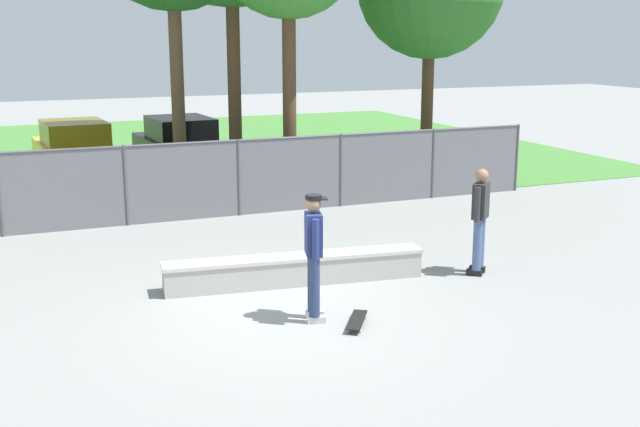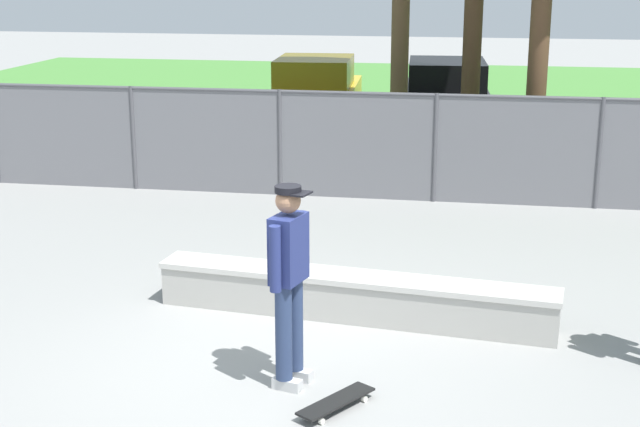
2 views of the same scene
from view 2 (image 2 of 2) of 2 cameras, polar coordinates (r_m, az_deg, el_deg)
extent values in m
plane|color=gray|center=(8.71, -3.51, -9.53)|extent=(80.00, 80.00, 0.00)
cube|color=#478438|center=(24.80, 5.46, 6.85)|extent=(29.41, 20.00, 0.02)
cube|color=#A8A59E|center=(9.75, 2.10, -5.37)|extent=(4.29, 0.94, 0.42)
cube|color=beige|center=(9.67, 2.11, -4.03)|extent=(4.33, 0.99, 0.06)
cube|color=beige|center=(8.43, -1.37, -10.02)|extent=(0.28, 0.17, 0.10)
cube|color=beige|center=(8.25, -2.06, -10.61)|extent=(0.28, 0.17, 0.10)
cylinder|color=navy|center=(8.25, -1.58, -6.90)|extent=(0.15, 0.15, 0.88)
cylinder|color=navy|center=(8.06, -2.29, -7.44)|extent=(0.15, 0.15, 0.88)
cube|color=navy|center=(7.90, -1.98, -2.21)|extent=(0.31, 0.42, 0.60)
cylinder|color=navy|center=(8.12, -1.18, -1.86)|extent=(0.10, 0.10, 0.58)
cylinder|color=navy|center=(7.70, -2.82, -2.86)|extent=(0.10, 0.10, 0.58)
sphere|color=#9E7051|center=(7.78, -2.01, 0.81)|extent=(0.22, 0.22, 0.22)
cylinder|color=black|center=(7.76, -2.02, 1.53)|extent=(0.23, 0.23, 0.06)
cube|color=black|center=(7.71, -1.15, 1.25)|extent=(0.17, 0.22, 0.02)
cube|color=black|center=(7.90, 1.01, -11.64)|extent=(0.61, 0.78, 0.02)
cube|color=#B2B2B7|center=(7.73, -0.37, -12.43)|extent=(0.15, 0.13, 0.02)
cube|color=#B2B2B7|center=(8.09, 2.33, -11.11)|extent=(0.15, 0.13, 0.02)
cylinder|color=silver|center=(7.79, -0.83, -12.46)|extent=(0.05, 0.06, 0.05)
cylinder|color=silver|center=(7.69, 0.10, -12.86)|extent=(0.05, 0.06, 0.05)
cylinder|color=silver|center=(8.15, 1.86, -11.14)|extent=(0.05, 0.06, 0.05)
cylinder|color=silver|center=(8.05, 2.79, -11.51)|extent=(0.05, 0.06, 0.05)
cylinder|color=#4C4C51|center=(15.48, -11.58, 4.64)|extent=(0.07, 0.07, 1.72)
cylinder|color=#4C4C51|center=(14.76, -2.51, 4.43)|extent=(0.07, 0.07, 1.72)
cylinder|color=#4C4C51|center=(14.44, 7.20, 4.07)|extent=(0.07, 0.07, 1.72)
cylinder|color=#4C4C51|center=(14.55, 17.05, 3.60)|extent=(0.07, 0.07, 1.72)
cylinder|color=#4C4C51|center=(14.41, 2.33, 7.51)|extent=(17.41, 0.05, 0.05)
cube|color=slate|center=(14.55, 2.29, 4.27)|extent=(17.41, 0.01, 1.72)
cylinder|color=brown|center=(16.61, 5.04, 11.31)|extent=(0.32, 0.32, 5.00)
cylinder|color=#47301E|center=(16.06, 9.53, 11.20)|extent=(0.32, 0.32, 5.10)
cylinder|color=#513823|center=(15.14, 13.52, 10.05)|extent=(0.32, 0.32, 4.74)
cube|color=gold|center=(20.57, -0.29, 7.02)|extent=(2.06, 4.30, 0.70)
cube|color=#776413|center=(20.33, -0.34, 8.83)|extent=(1.73, 2.20, 0.64)
cylinder|color=black|center=(22.01, -2.24, 6.64)|extent=(0.26, 0.65, 0.64)
cylinder|color=black|center=(21.82, 2.47, 6.56)|extent=(0.26, 0.65, 0.64)
cylinder|color=black|center=(19.48, -3.37, 5.47)|extent=(0.26, 0.65, 0.64)
cylinder|color=black|center=(19.26, 1.94, 5.38)|extent=(0.26, 0.65, 0.64)
cube|color=black|center=(20.15, 7.85, 6.70)|extent=(2.06, 4.30, 0.70)
cube|color=black|center=(19.92, 7.93, 8.54)|extent=(1.73, 2.20, 0.64)
cylinder|color=black|center=(21.49, 5.33, 6.37)|extent=(0.26, 0.65, 0.64)
cylinder|color=black|center=(21.54, 10.15, 6.22)|extent=(0.26, 0.65, 0.64)
cylinder|color=black|center=(18.92, 5.17, 5.14)|extent=(0.26, 0.65, 0.64)
cylinder|color=black|center=(18.97, 10.63, 4.97)|extent=(0.26, 0.65, 0.64)
camera|label=1|loc=(6.10, -105.16, -0.46)|focal=44.23mm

